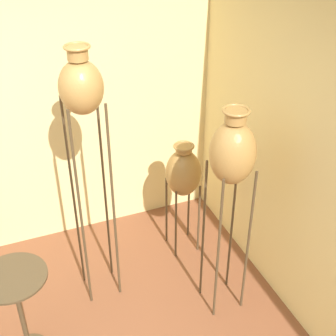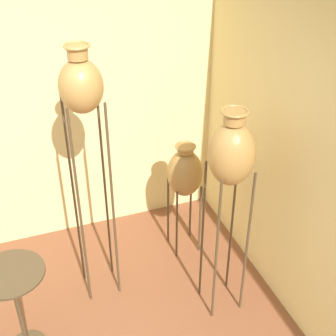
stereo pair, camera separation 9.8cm
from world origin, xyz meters
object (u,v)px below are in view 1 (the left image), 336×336
at_px(vase_stand_medium, 232,155).
at_px(vase_stand_short, 183,173).
at_px(side_table, 17,299).
at_px(vase_stand_tall, 82,95).

relative_size(vase_stand_medium, vase_stand_short, 1.59).
distance_m(vase_stand_medium, side_table, 1.79).
distance_m(vase_stand_tall, side_table, 1.48).
relative_size(vase_stand_tall, side_table, 2.75).
xyz_separation_m(vase_stand_tall, side_table, (-0.68, -0.44, -1.24)).
bearing_deg(vase_stand_tall, vase_stand_short, 14.88).
height_order(vase_stand_short, side_table, vase_stand_short).
xyz_separation_m(vase_stand_short, side_table, (-1.54, -0.67, -0.27)).
bearing_deg(vase_stand_short, vase_stand_tall, -165.12).
bearing_deg(vase_stand_tall, vase_stand_medium, -30.16).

